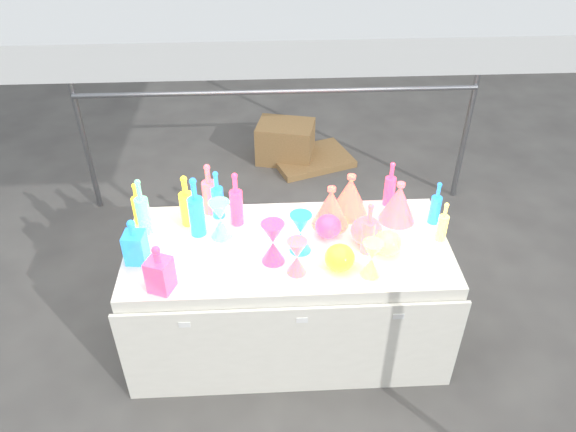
{
  "coord_description": "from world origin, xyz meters",
  "views": [
    {
      "loc": [
        -0.13,
        -2.4,
        2.75
      ],
      "look_at": [
        0.0,
        0.0,
        0.95
      ],
      "focal_mm": 35.0,
      "sensor_mm": 36.0,
      "label": 1
    }
  ],
  "objects_px": {
    "display_table": "(288,294)",
    "cardboard_box_closed": "(285,142)",
    "hourglass_0": "(273,243)",
    "globe_0": "(340,259)",
    "bottle_0": "(138,203)",
    "lampshade_0": "(331,206)"
  },
  "relations": [
    {
      "from": "display_table",
      "to": "cardboard_box_closed",
      "type": "relative_size",
      "value": 3.65
    },
    {
      "from": "hourglass_0",
      "to": "globe_0",
      "type": "xyz_separation_m",
      "value": [
        0.35,
        -0.08,
        -0.06
      ]
    },
    {
      "from": "bottle_0",
      "to": "lampshade_0",
      "type": "height_order",
      "value": "bottle_0"
    },
    {
      "from": "display_table",
      "to": "lampshade_0",
      "type": "relative_size",
      "value": 7.2
    },
    {
      "from": "globe_0",
      "to": "lampshade_0",
      "type": "xyz_separation_m",
      "value": [
        -0.01,
        0.38,
        0.06
      ]
    },
    {
      "from": "bottle_0",
      "to": "hourglass_0",
      "type": "bearing_deg",
      "value": -26.67
    },
    {
      "from": "hourglass_0",
      "to": "bottle_0",
      "type": "bearing_deg",
      "value": 153.33
    },
    {
      "from": "cardboard_box_closed",
      "to": "bottle_0",
      "type": "distance_m",
      "value": 2.24
    },
    {
      "from": "bottle_0",
      "to": "hourglass_0",
      "type": "height_order",
      "value": "bottle_0"
    },
    {
      "from": "globe_0",
      "to": "cardboard_box_closed",
      "type": "bearing_deg",
      "value": 94.11
    },
    {
      "from": "display_table",
      "to": "globe_0",
      "type": "relative_size",
      "value": 11.51
    },
    {
      "from": "display_table",
      "to": "bottle_0",
      "type": "xyz_separation_m",
      "value": [
        -0.85,
        0.26,
        0.51
      ]
    },
    {
      "from": "cardboard_box_closed",
      "to": "hourglass_0",
      "type": "height_order",
      "value": "hourglass_0"
    },
    {
      "from": "display_table",
      "to": "bottle_0",
      "type": "bearing_deg",
      "value": 162.71
    },
    {
      "from": "bottle_0",
      "to": "lampshade_0",
      "type": "relative_size",
      "value": 1.05
    },
    {
      "from": "bottle_0",
      "to": "globe_0",
      "type": "xyz_separation_m",
      "value": [
        1.11,
        -0.46,
        -0.07
      ]
    },
    {
      "from": "cardboard_box_closed",
      "to": "lampshade_0",
      "type": "distance_m",
      "value": 2.11
    },
    {
      "from": "display_table",
      "to": "cardboard_box_closed",
      "type": "xyz_separation_m",
      "value": [
        0.09,
        2.18,
        -0.19
      ]
    },
    {
      "from": "display_table",
      "to": "globe_0",
      "type": "distance_m",
      "value": 0.55
    },
    {
      "from": "lampshade_0",
      "to": "bottle_0",
      "type": "bearing_deg",
      "value": 172.03
    },
    {
      "from": "globe_0",
      "to": "lampshade_0",
      "type": "relative_size",
      "value": 0.63
    },
    {
      "from": "bottle_0",
      "to": "cardboard_box_closed",
      "type": "bearing_deg",
      "value": 63.84
    }
  ]
}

